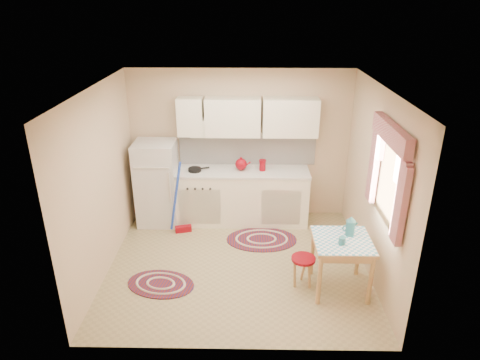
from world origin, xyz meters
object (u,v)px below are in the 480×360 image
table (340,265)px  stool (303,271)px  fridge (157,183)px  base_cabinets (239,197)px

table → stool: 0.49m
fridge → stool: bearing=-37.7°
table → stool: bearing=172.8°
base_cabinets → table: size_ratio=3.12×
fridge → stool: size_ratio=3.33×
stool → table: bearing=-7.2°
base_cabinets → table: (1.33, -1.82, -0.08)m
table → fridge: bearing=146.5°
base_cabinets → table: 2.25m
base_cabinets → table: bearing=-53.8°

